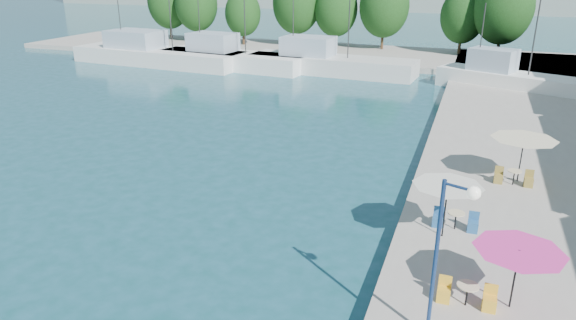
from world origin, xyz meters
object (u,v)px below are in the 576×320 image
at_px(umbrella_pink, 518,257).
at_px(umbrella_cream, 523,144).
at_px(trawler_02, 229,58).
at_px(trawler_03, 327,63).
at_px(trawler_04, 508,80).
at_px(trawler_01, 155,55).
at_px(street_lamp, 450,234).
at_px(umbrella_white, 447,191).

distance_m(umbrella_pink, umbrella_cream, 11.33).
bearing_deg(umbrella_pink, trawler_02, 127.13).
bearing_deg(trawler_02, umbrella_pink, -46.17).
bearing_deg(umbrella_cream, umbrella_pink, -93.79).
xyz_separation_m(trawler_03, umbrella_cream, (17.92, -27.27, 1.56)).
xyz_separation_m(trawler_02, trawler_04, (29.58, -2.15, 0.00)).
bearing_deg(trawler_01, street_lamp, -42.89).
relative_size(trawler_02, trawler_04, 1.31).
xyz_separation_m(trawler_02, umbrella_cream, (29.31, -26.42, 1.56)).
height_order(umbrella_white, umbrella_cream, umbrella_cream).
bearing_deg(trawler_02, trawler_01, -169.11).
distance_m(trawler_02, trawler_04, 29.66).
relative_size(trawler_02, trawler_03, 0.97).
distance_m(trawler_02, street_lamp, 48.20).
height_order(trawler_03, umbrella_pink, trawler_03).
relative_size(umbrella_pink, umbrella_white, 1.01).
distance_m(umbrella_pink, umbrella_white, 4.73).
distance_m(umbrella_pink, street_lamp, 3.58).
relative_size(trawler_02, street_lamp, 3.57).
height_order(trawler_01, trawler_03, same).
bearing_deg(umbrella_cream, trawler_04, 89.36).
height_order(trawler_02, umbrella_pink, trawler_02).
bearing_deg(umbrella_white, trawler_04, 83.80).
bearing_deg(umbrella_cream, umbrella_white, -113.55).
height_order(umbrella_pink, umbrella_white, umbrella_white).
bearing_deg(trawler_03, trawler_04, -5.26).
height_order(umbrella_pink, street_lamp, street_lamp).
relative_size(trawler_01, umbrella_white, 7.84).
height_order(trawler_04, umbrella_white, trawler_04).
bearing_deg(trawler_01, trawler_02, 8.89).
xyz_separation_m(trawler_02, umbrella_white, (26.16, -33.66, 1.52)).
bearing_deg(umbrella_pink, trawler_01, 135.81).
relative_size(trawler_01, umbrella_cream, 6.79).
distance_m(trawler_01, trawler_04, 39.14).
distance_m(trawler_04, umbrella_pink, 35.62).
xyz_separation_m(umbrella_white, umbrella_cream, (3.15, 7.24, 0.04)).
bearing_deg(trawler_02, umbrella_white, -45.44).
bearing_deg(trawler_03, street_lamp, -65.65).
height_order(umbrella_white, street_lamp, street_lamp).
bearing_deg(trawler_03, umbrella_pink, -61.90).
xyz_separation_m(trawler_01, trawler_03, (20.92, 1.55, 0.00)).
xyz_separation_m(trawler_01, trawler_04, (39.11, -1.45, 0.00)).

